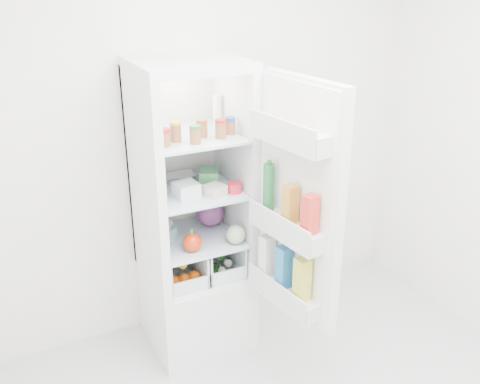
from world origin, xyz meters
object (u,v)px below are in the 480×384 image
refrigerator (192,244)px  red_cabbage (210,213)px  mushroom_bowl (165,232)px  fridge_door (295,209)px

refrigerator → red_cabbage: bearing=15.1°
mushroom_bowl → fridge_door: 0.88m
refrigerator → mushroom_bowl: bearing=176.8°
refrigerator → red_cabbage: (0.15, 0.04, 0.17)m
refrigerator → fridge_door: (0.34, -0.64, 0.43)m
red_cabbage → fridge_door: (0.20, -0.67, 0.26)m
red_cabbage → fridge_door: bearing=-73.8°
red_cabbage → mushroom_bowl: bearing=-174.5°
mushroom_bowl → fridge_door: size_ratio=0.12×
mushroom_bowl → fridge_door: bearing=-51.9°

